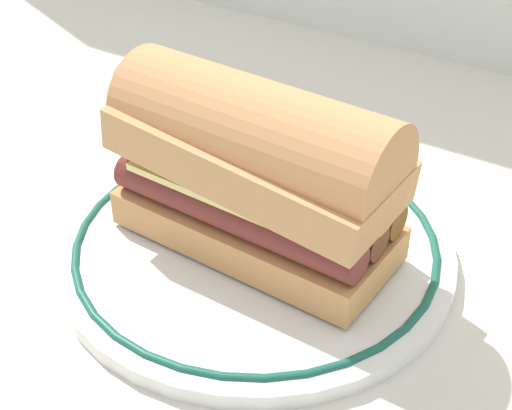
{
  "coord_description": "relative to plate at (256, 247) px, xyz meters",
  "views": [
    {
      "loc": [
        0.26,
        -0.36,
        0.36
      ],
      "look_at": [
        0.03,
        0.01,
        0.04
      ],
      "focal_mm": 54.96,
      "sensor_mm": 36.0,
      "label": 1
    }
  ],
  "objects": [
    {
      "name": "sausage_sandwich",
      "position": [
        0.0,
        -0.0,
        0.07
      ],
      "size": [
        0.2,
        0.1,
        0.12
      ],
      "rotation": [
        0.0,
        0.0,
        -0.06
      ],
      "color": "tan",
      "rests_on": "plate"
    },
    {
      "name": "plate",
      "position": [
        0.0,
        0.0,
        0.0
      ],
      "size": [
        0.28,
        0.28,
        0.01
      ],
      "color": "white",
      "rests_on": "ground_plane"
    },
    {
      "name": "ground_plane",
      "position": [
        -0.03,
        -0.01,
        -0.01
      ],
      "size": [
        1.5,
        1.5,
        0.0
      ],
      "primitive_type": "plane",
      "color": "beige"
    },
    {
      "name": "salt_shaker",
      "position": [
        -0.18,
        0.09,
        0.03
      ],
      "size": [
        0.03,
        0.03,
        0.08
      ],
      "color": "white",
      "rests_on": "ground_plane"
    }
  ]
}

